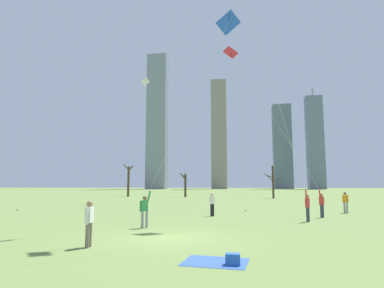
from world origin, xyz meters
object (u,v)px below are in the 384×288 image
kite_flyer_midfield_right_blue (168,156)px  bare_tree_rightmost (128,180)px  picnic_spot (225,260)px  bare_tree_far_right_edge (185,184)px  bare_tree_leftmost (273,181)px  kite_flyer_midfield_center_pink (24,162)px  distant_kite_drifting_right_white (142,89)px  kite_flyer_foreground_right_orange (292,156)px  bystander_strolling_midfield (212,203)px  bystander_far_off_by_trees (345,201)px  kite_flyer_midfield_left_red (312,187)px  bystander_watching_nearby (89,221)px

kite_flyer_midfield_right_blue → bare_tree_rightmost: bearing=112.0°
picnic_spot → bare_tree_far_right_edge: (-9.20, 47.99, 2.26)m
picnic_spot → bare_tree_leftmost: bare_tree_leftmost is taller
bare_tree_leftmost → bare_tree_rightmost: bearing=170.8°
kite_flyer_midfield_center_pink → bare_tree_rightmost: size_ratio=3.02×
kite_flyer_midfield_right_blue → distant_kite_drifting_right_white: 25.06m
bare_tree_leftmost → kite_flyer_foreground_right_orange: bearing=-93.7°
kite_flyer_midfield_center_pink → picnic_spot: kite_flyer_midfield_center_pink is taller
distant_kite_drifting_right_white → picnic_spot: size_ratio=8.00×
bare_tree_rightmost → bystander_strolling_midfield: bearing=-62.3°
kite_flyer_midfield_right_blue → bare_tree_far_right_edge: bearing=98.3°
bystander_strolling_midfield → distant_kite_drifting_right_white: distant_kite_drifting_right_white is taller
kite_flyer_midfield_center_pink → kite_flyer_midfield_right_blue: 6.95m
bystander_strolling_midfield → kite_flyer_foreground_right_orange: bearing=-37.1°
kite_flyer_midfield_right_blue → bare_tree_far_right_edge: size_ratio=2.88×
distant_kite_drifting_right_white → kite_flyer_midfield_center_pink: bearing=-85.2°
bystander_far_off_by_trees → kite_flyer_midfield_left_red: bearing=-127.6°
kite_flyer_midfield_left_red → distant_kite_drifting_right_white: distant_kite_drifting_right_white is taller
kite_flyer_midfield_center_pink → bystander_strolling_midfield: bearing=49.3°
bare_tree_rightmost → kite_flyer_midfield_center_pink: bearing=-76.8°
bystander_far_off_by_trees → bystander_strolling_midfield: same height
kite_flyer_midfield_right_blue → bystander_far_off_by_trees: kite_flyer_midfield_right_blue is taller
kite_flyer_midfield_left_red → bystander_strolling_midfield: size_ratio=6.52×
distant_kite_drifting_right_white → kite_flyer_midfield_left_red: bearing=-43.3°
distant_kite_drifting_right_white → bare_tree_rightmost: (-8.22, 19.36, -11.03)m
kite_flyer_midfield_right_blue → bystander_watching_nearby: (-1.54, -5.90, -2.79)m
bystander_watching_nearby → bare_tree_far_right_edge: (-4.35, 46.30, 1.45)m
kite_flyer_midfield_left_red → bare_tree_rightmost: 42.99m
kite_flyer_foreground_right_orange → bare_tree_leftmost: (2.19, 34.31, -1.13)m
bare_tree_far_right_edge → bare_tree_leftmost: bearing=-14.5°
bystander_watching_nearby → bare_tree_leftmost: bearing=76.1°
kite_flyer_midfield_center_pink → kite_flyer_midfield_left_red: kite_flyer_midfield_center_pink is taller
kite_flyer_midfield_right_blue → picnic_spot: (3.32, -7.60, -3.60)m
distant_kite_drifting_right_white → picnic_spot: distant_kite_drifting_right_white is taller
bare_tree_rightmost → bare_tree_leftmost: 25.70m
bystander_far_off_by_trees → bare_tree_far_right_edge: size_ratio=0.37×
kite_flyer_foreground_right_orange → picnic_spot: kite_flyer_foreground_right_orange is taller
distant_kite_drifting_right_white → bare_tree_far_right_edge: bearing=83.1°
picnic_spot → bare_tree_leftmost: (5.62, 44.17, 2.61)m
distant_kite_drifting_right_white → bare_tree_rightmost: distant_kite_drifting_right_white is taller
bare_tree_rightmost → bare_tree_far_right_edge: (10.54, -0.28, -0.64)m
kite_flyer_midfield_right_blue → kite_flyer_midfield_center_pink: bearing=-152.2°
kite_flyer_midfield_right_blue → bystander_watching_nearby: size_ratio=7.86×
bystander_far_off_by_trees → bystander_strolling_midfield: (-9.98, -3.98, 0.00)m
kite_flyer_foreground_right_orange → kite_flyer_midfield_left_red: bearing=63.1°
bystander_watching_nearby → bare_tree_far_right_edge: 46.52m
bystander_strolling_midfield → bare_tree_far_right_edge: 35.28m
kite_flyer_midfield_right_blue → bystander_watching_nearby: 6.71m
kite_flyer_midfield_left_red → bare_tree_leftmost: size_ratio=2.05×
kite_flyer_midfield_left_red → bare_tree_far_right_edge: (-14.34, 34.77, 0.33)m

